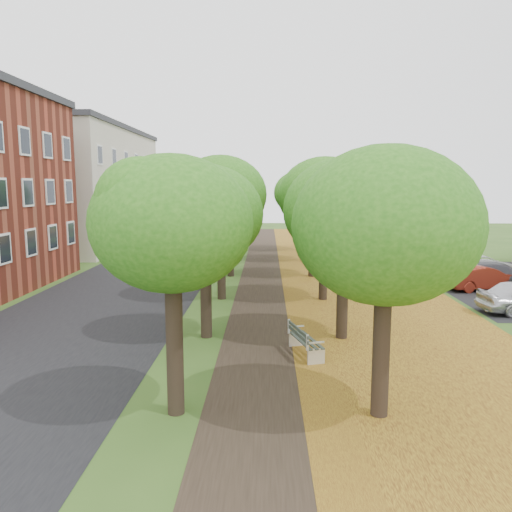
# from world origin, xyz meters

# --- Properties ---
(ground) EXTENTS (120.00, 120.00, 0.00)m
(ground) POSITION_xyz_m (0.00, 0.00, 0.00)
(ground) COLOR #2D4C19
(ground) RESTS_ON ground
(street_asphalt) EXTENTS (8.00, 70.00, 0.01)m
(street_asphalt) POSITION_xyz_m (-7.50, 15.00, 0.00)
(street_asphalt) COLOR black
(street_asphalt) RESTS_ON ground
(footpath) EXTENTS (3.20, 70.00, 0.01)m
(footpath) POSITION_xyz_m (0.00, 15.00, 0.00)
(footpath) COLOR black
(footpath) RESTS_ON ground
(leaf_verge) EXTENTS (7.50, 70.00, 0.01)m
(leaf_verge) POSITION_xyz_m (5.00, 15.00, 0.01)
(leaf_verge) COLOR #AE8520
(leaf_verge) RESTS_ON ground
(tree_row_west) EXTENTS (3.99, 33.99, 6.21)m
(tree_row_west) POSITION_xyz_m (-2.20, 15.00, 4.49)
(tree_row_west) COLOR black
(tree_row_west) RESTS_ON ground
(tree_row_east) EXTENTS (3.99, 33.99, 6.21)m
(tree_row_east) POSITION_xyz_m (2.60, 15.00, 4.49)
(tree_row_east) COLOR black
(tree_row_east) RESTS_ON ground
(building_cream) EXTENTS (10.30, 20.30, 10.40)m
(building_cream) POSITION_xyz_m (-17.00, 33.00, 5.21)
(building_cream) COLOR beige
(building_cream) RESTS_ON ground
(bench) EXTENTS (1.07, 2.04, 0.92)m
(bench) POSITION_xyz_m (1.14, 4.16, 0.48)
(bench) COLOR #2A342E
(bench) RESTS_ON ground
(car_red) EXTENTS (4.07, 2.16, 1.27)m
(car_red) POSITION_xyz_m (11.07, 14.34, 0.64)
(car_red) COLOR maroon
(car_red) RESTS_ON ground
(car_grey) EXTENTS (4.84, 2.39, 1.35)m
(car_grey) POSITION_xyz_m (12.13, 14.79, 0.68)
(car_grey) COLOR #323237
(car_grey) RESTS_ON ground
(car_white) EXTENTS (6.00, 4.25, 1.52)m
(car_white) POSITION_xyz_m (11.84, 16.88, 0.76)
(car_white) COLOR silver
(car_white) RESTS_ON ground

